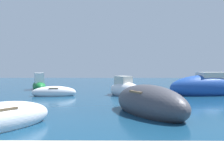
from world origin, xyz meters
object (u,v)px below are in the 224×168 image
object	(u,v)px
moored_boat_1	(208,87)
moored_boat_3	(54,92)
moored_boat_7	(149,103)
moored_boat_4	(125,90)
moored_boat_2	(39,85)

from	to	relation	value
moored_boat_1	moored_boat_3	size ratio (longest dim) A/B	1.88
moored_boat_7	moored_boat_4	bearing A→B (deg)	160.73
moored_boat_4	moored_boat_7	world-z (taller)	moored_boat_4
moored_boat_3	moored_boat_7	xyz separation A→B (m)	(5.64, -6.52, 0.20)
moored_boat_3	moored_boat_4	distance (m)	4.94
moored_boat_1	moored_boat_4	xyz separation A→B (m)	(-5.97, -0.58, -0.16)
moored_boat_4	moored_boat_3	bearing A→B (deg)	-117.40
moored_boat_1	moored_boat_7	bearing A→B (deg)	44.67
moored_boat_2	moored_boat_4	world-z (taller)	moored_boat_2
moored_boat_2	moored_boat_3	bearing A→B (deg)	-174.50
moored_boat_1	moored_boat_7	distance (m)	9.08
moored_boat_4	moored_boat_1	bearing A→B (deg)	64.71
moored_boat_4	moored_boat_7	xyz separation A→B (m)	(0.71, -6.82, 0.04)
moored_boat_1	moored_boat_4	size ratio (longest dim) A/B	1.62
moored_boat_4	moored_boat_2	bearing A→B (deg)	-153.20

